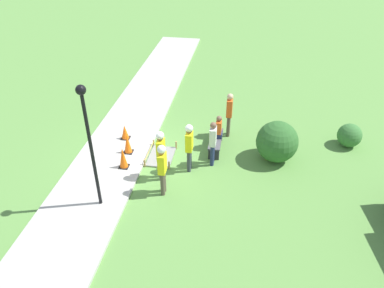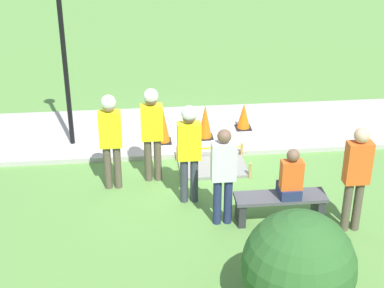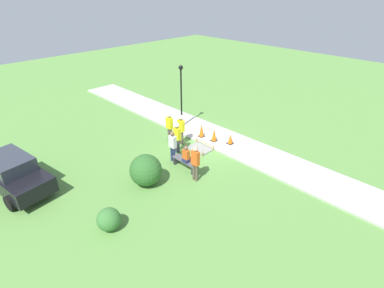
{
  "view_description": "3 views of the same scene",
  "coord_description": "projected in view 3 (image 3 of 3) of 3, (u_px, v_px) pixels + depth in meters",
  "views": [
    {
      "loc": [
        10.86,
        3.42,
        8.05
      ],
      "look_at": [
        -0.09,
        1.67,
        0.75
      ],
      "focal_mm": 35.0,
      "sensor_mm": 36.0,
      "label": 1
    },
    {
      "loc": [
        1.3,
        10.67,
        5.53
      ],
      "look_at": [
        0.33,
        1.2,
        0.91
      ],
      "focal_mm": 55.0,
      "sensor_mm": 36.0,
      "label": 2
    },
    {
      "loc": [
        -10.46,
        11.31,
        8.4
      ],
      "look_at": [
        -0.7,
        1.63,
        0.98
      ],
      "focal_mm": 28.0,
      "sensor_mm": 36.0,
      "label": 3
    }
  ],
  "objects": [
    {
      "name": "bystander_in_gray_shirt",
      "position": [
        173.0,
        145.0,
        15.54
      ],
      "size": [
        0.4,
        0.23,
        1.72
      ],
      "color": "navy",
      "rests_on": "ground_plane"
    },
    {
      "name": "traffic_cone_near_patch",
      "position": [
        230.0,
        139.0,
        17.39
      ],
      "size": [
        0.34,
        0.34,
        0.59
      ],
      "color": "black",
      "rests_on": "sidewalk"
    },
    {
      "name": "bystander_in_orange_shirt",
      "position": [
        195.0,
        161.0,
        13.95
      ],
      "size": [
        0.4,
        0.24,
        1.84
      ],
      "color": "brown",
      "rests_on": "ground_plane"
    },
    {
      "name": "traffic_cone_sidewalk_edge",
      "position": [
        202.0,
        130.0,
        18.16
      ],
      "size": [
        0.34,
        0.34,
        0.8
      ],
      "color": "black",
      "rests_on": "sidewalk"
    },
    {
      "name": "sidewalk",
      "position": [
        218.0,
        138.0,
        18.3
      ],
      "size": [
        28.0,
        2.56,
        0.1
      ],
      "color": "#ADAAA3",
      "rests_on": "ground_plane"
    },
    {
      "name": "traffic_cone_far_patch",
      "position": [
        214.0,
        135.0,
        17.68
      ],
      "size": [
        0.34,
        0.34,
        0.75
      ],
      "color": "black",
      "rests_on": "sidewalk"
    },
    {
      "name": "wet_concrete_patch",
      "position": [
        199.0,
        149.0,
        17.11
      ],
      "size": [
        1.37,
        0.94,
        0.31
      ],
      "color": "gray",
      "rests_on": "ground_plane"
    },
    {
      "name": "worker_assistant",
      "position": [
        177.0,
        135.0,
        16.25
      ],
      "size": [
        0.4,
        0.27,
        1.84
      ],
      "color": "#383D47",
      "rests_on": "ground_plane"
    },
    {
      "name": "person_seated_on_bench",
      "position": [
        186.0,
        156.0,
        14.87
      ],
      "size": [
        0.36,
        0.44,
        0.89
      ],
      "color": "navy",
      "rests_on": "park_bench"
    },
    {
      "name": "lamppost_near",
      "position": [
        181.0,
        88.0,
        18.4
      ],
      "size": [
        0.28,
        0.28,
        3.99
      ],
      "color": "black",
      "rests_on": "sidewalk"
    },
    {
      "name": "worker_trainee",
      "position": [
        169.0,
        124.0,
        17.48
      ],
      "size": [
        0.4,
        0.27,
        1.84
      ],
      "color": "brown",
      "rests_on": "ground_plane"
    },
    {
      "name": "shrub_rounded_near",
      "position": [
        146.0,
        170.0,
        13.84
      ],
      "size": [
        1.51,
        1.51,
        1.51
      ],
      "color": "#2D6028",
      "rests_on": "ground_plane"
    },
    {
      "name": "parked_car_black",
      "position": [
        12.0,
        172.0,
        13.52
      ],
      "size": [
        4.74,
        2.45,
        1.66
      ],
      "rotation": [
        0.0,
        0.0,
        0.15
      ],
      "color": "black",
      "rests_on": "ground_plane"
    },
    {
      "name": "ground_plane",
      "position": [
        203.0,
        145.0,
        17.53
      ],
      "size": [
        60.0,
        60.0,
        0.0
      ],
      "primitive_type": "plane",
      "color": "#5B8E42"
    },
    {
      "name": "worker_supervisor",
      "position": [
        181.0,
        127.0,
        17.14
      ],
      "size": [
        0.4,
        0.27,
        1.85
      ],
      "color": "brown",
      "rests_on": "ground_plane"
    },
    {
      "name": "shrub_rounded_mid",
      "position": [
        109.0,
        219.0,
        11.39
      ],
      "size": [
        0.92,
        0.92,
        0.92
      ],
      "color": "#387033",
      "rests_on": "ground_plane"
    },
    {
      "name": "park_bench",
      "position": [
        185.0,
        163.0,
        15.22
      ],
      "size": [
        1.53,
        0.44,
        0.48
      ],
      "color": "#2D2D33",
      "rests_on": "ground_plane"
    }
  ]
}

